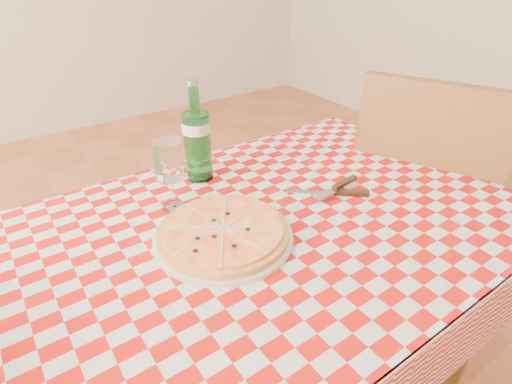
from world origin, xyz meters
TOP-DOWN VIEW (x-y plane):
  - dining_table at (0.00, 0.00)m, footprint 1.20×0.80m
  - tablecloth at (0.00, 0.00)m, footprint 1.30×0.90m
  - chair_near at (0.69, 0.02)m, footprint 0.60×0.60m
  - pizza_plate at (-0.15, 0.01)m, footprint 0.39×0.39m
  - water_bottle at (-0.05, 0.31)m, footprint 0.10×0.10m
  - wine_glass at (-0.19, 0.20)m, footprint 0.08×0.08m
  - cutlery at (0.21, 0.01)m, footprint 0.29×0.26m

SIDE VIEW (x-z plane):
  - chair_near at x=0.69m, z-range 0.07..1.09m
  - dining_table at x=0.00m, z-range 0.28..1.03m
  - tablecloth at x=0.00m, z-range 0.75..0.76m
  - cutlery at x=0.21m, z-range 0.76..0.78m
  - pizza_plate at x=-0.15m, z-range 0.76..0.80m
  - wine_glass at x=-0.19m, z-range 0.76..0.95m
  - water_bottle at x=-0.05m, z-range 0.76..1.05m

